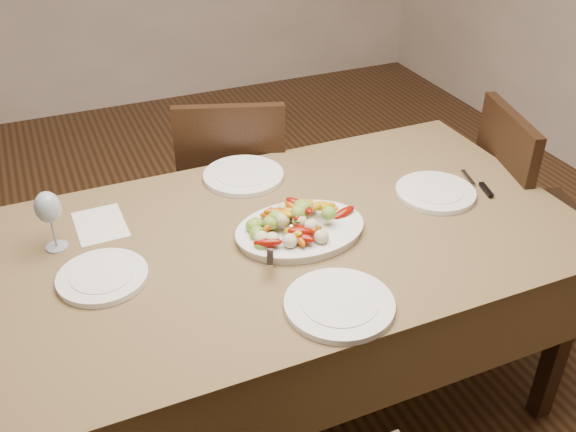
% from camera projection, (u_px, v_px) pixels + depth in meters
% --- Properties ---
extents(floor, '(6.00, 6.00, 0.00)m').
position_uv_depth(floor, '(242.00, 405.00, 2.38)').
color(floor, '#3D2512').
rests_on(floor, ground).
extents(dining_table, '(1.84, 1.05, 0.76)m').
position_uv_depth(dining_table, '(288.00, 323.00, 2.21)').
color(dining_table, brown).
rests_on(dining_table, ground).
extents(chair_far, '(0.53, 0.53, 0.95)m').
position_uv_depth(chair_far, '(233.00, 191.00, 2.77)').
color(chair_far, black).
rests_on(chair_far, ground).
extents(chair_right, '(0.52, 0.52, 0.95)m').
position_uv_depth(chair_right, '(536.00, 220.00, 2.57)').
color(chair_right, black).
rests_on(chair_right, ground).
extents(serving_platter, '(0.40, 0.30, 0.02)m').
position_uv_depth(serving_platter, '(300.00, 232.00, 1.98)').
color(serving_platter, white).
rests_on(serving_platter, dining_table).
extents(roasted_vegetables, '(0.33, 0.22, 0.09)m').
position_uv_depth(roasted_vegetables, '(300.00, 216.00, 1.95)').
color(roasted_vegetables, '#730C04').
rests_on(roasted_vegetables, serving_platter).
extents(serving_spoon, '(0.28, 0.16, 0.03)m').
position_uv_depth(serving_spoon, '(286.00, 233.00, 1.91)').
color(serving_spoon, '#9EA0A8').
rests_on(serving_spoon, serving_platter).
extents(plate_left, '(0.25, 0.25, 0.02)m').
position_uv_depth(plate_left, '(103.00, 277.00, 1.80)').
color(plate_left, white).
rests_on(plate_left, dining_table).
extents(plate_right, '(0.27, 0.27, 0.02)m').
position_uv_depth(plate_right, '(435.00, 193.00, 2.19)').
color(plate_right, white).
rests_on(plate_right, dining_table).
extents(plate_far, '(0.29, 0.29, 0.02)m').
position_uv_depth(plate_far, '(243.00, 176.00, 2.28)').
color(plate_far, white).
rests_on(plate_far, dining_table).
extents(plate_near, '(0.30, 0.30, 0.02)m').
position_uv_depth(plate_near, '(339.00, 305.00, 1.70)').
color(plate_near, white).
rests_on(plate_near, dining_table).
extents(wine_glass, '(0.08, 0.08, 0.20)m').
position_uv_depth(wine_glass, '(51.00, 219.00, 1.88)').
color(wine_glass, '#8C99A5').
rests_on(wine_glass, dining_table).
extents(menu_card, '(0.15, 0.21, 0.00)m').
position_uv_depth(menu_card, '(100.00, 224.00, 2.04)').
color(menu_card, silver).
rests_on(menu_card, dining_table).
extents(table_knife, '(0.07, 0.20, 0.01)m').
position_uv_depth(table_knife, '(478.00, 185.00, 2.24)').
color(table_knife, '#9EA0A8').
rests_on(table_knife, dining_table).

